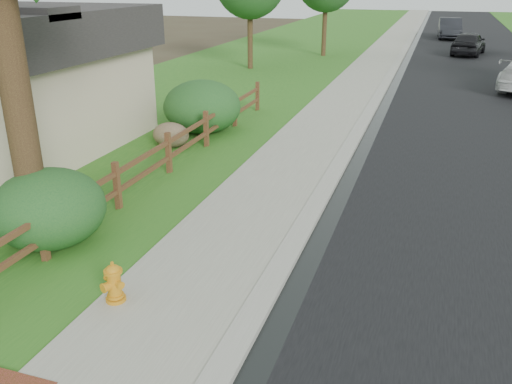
% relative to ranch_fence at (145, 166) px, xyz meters
% --- Properties ---
extents(road, '(8.00, 90.00, 0.02)m').
position_rel_ranch_fence_xyz_m(road, '(8.20, 28.60, -0.61)').
color(road, black).
rests_on(road, ground).
extents(curb, '(0.40, 90.00, 0.12)m').
position_rel_ranch_fence_xyz_m(curb, '(4.00, 28.60, -0.56)').
color(curb, gray).
rests_on(curb, ground).
extents(wet_gutter, '(0.50, 90.00, 0.00)m').
position_rel_ranch_fence_xyz_m(wet_gutter, '(4.35, 28.60, -0.60)').
color(wet_gutter, black).
rests_on(wet_gutter, road).
extents(sidewalk, '(2.20, 90.00, 0.10)m').
position_rel_ranch_fence_xyz_m(sidewalk, '(2.70, 28.60, -0.57)').
color(sidewalk, gray).
rests_on(sidewalk, ground).
extents(grass_strip, '(1.60, 90.00, 0.06)m').
position_rel_ranch_fence_xyz_m(grass_strip, '(0.80, 28.60, -0.59)').
color(grass_strip, '#27601B').
rests_on(grass_strip, ground).
extents(lawn_near, '(9.00, 90.00, 0.04)m').
position_rel_ranch_fence_xyz_m(lawn_near, '(-4.40, 28.60, -0.60)').
color(lawn_near, '#27601B').
rests_on(lawn_near, ground).
extents(ranch_fence, '(0.12, 16.92, 1.10)m').
position_rel_ranch_fence_xyz_m(ranch_fence, '(0.00, 0.00, 0.00)').
color(ranch_fence, '#4D2919').
rests_on(ranch_fence, ground).
extents(fire_hydrant, '(0.43, 0.35, 0.66)m').
position_rel_ranch_fence_xyz_m(fire_hydrant, '(1.90, -4.40, -0.21)').
color(fire_hydrant, '#C57A17').
rests_on(fire_hydrant, sidewalk).
extents(dark_car_mid, '(2.43, 4.48, 1.45)m').
position_rel_ranch_fence_xyz_m(dark_car_mid, '(7.90, 27.08, 0.13)').
color(dark_car_mid, black).
rests_on(dark_car_mid, road).
extents(dark_car_far, '(1.85, 4.77, 1.55)m').
position_rel_ranch_fence_xyz_m(dark_car_far, '(6.79, 36.74, 0.18)').
color(dark_car_far, black).
rests_on(dark_car_far, road).
extents(boulder, '(1.31, 1.13, 0.74)m').
position_rel_ranch_fence_xyz_m(boulder, '(-1.02, 3.35, -0.25)').
color(boulder, brown).
rests_on(boulder, ground).
extents(shrub_b, '(2.63, 2.63, 1.45)m').
position_rel_ranch_fence_xyz_m(shrub_b, '(-0.34, -2.95, 0.11)').
color(shrub_b, '#1A491F').
rests_on(shrub_b, ground).
extents(shrub_d, '(3.14, 3.14, 1.68)m').
position_rel_ranch_fence_xyz_m(shrub_d, '(-0.78, 5.13, 0.22)').
color(shrub_d, '#1A491F').
rests_on(shrub_d, ground).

